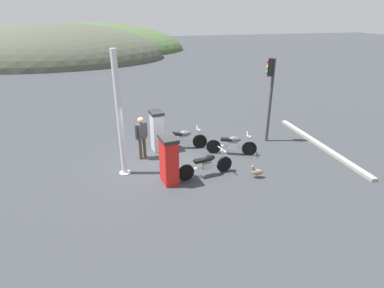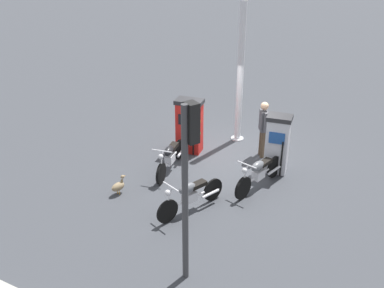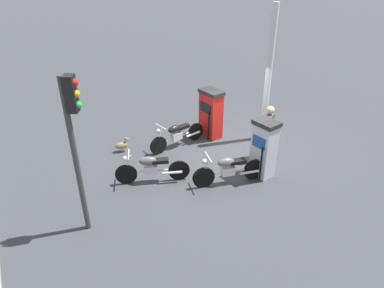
{
  "view_description": "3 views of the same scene",
  "coord_description": "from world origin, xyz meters",
  "views": [
    {
      "loc": [
        -1.42,
        -10.5,
        5.47
      ],
      "look_at": [
        1.19,
        -0.06,
        0.74
      ],
      "focal_mm": 28.8,
      "sensor_mm": 36.0,
      "label": 1
    },
    {
      "loc": [
        10.88,
        4.36,
        6.22
      ],
      "look_at": [
        1.86,
        -0.34,
        1.24
      ],
      "focal_mm": 41.59,
      "sensor_mm": 36.0,
      "label": 2
    },
    {
      "loc": [
        5.85,
        7.6,
        5.57
      ],
      "look_at": [
        1.63,
        0.11,
        0.81
      ],
      "focal_mm": 32.35,
      "sensor_mm": 36.0,
      "label": 3
    }
  ],
  "objects": [
    {
      "name": "fuel_pump_near",
      "position": [
        0.07,
        -1.37,
        0.85
      ],
      "size": [
        0.62,
        0.87,
        1.67
      ],
      "color": "red",
      "rests_on": "ground"
    },
    {
      "name": "attendant_person",
      "position": [
        -0.64,
        0.7,
        0.99
      ],
      "size": [
        0.53,
        0.37,
        1.72
      ],
      "color": "#473828",
      "rests_on": "ground"
    },
    {
      "name": "wandering_duck",
      "position": [
        3.1,
        -1.84,
        0.23
      ],
      "size": [
        0.48,
        0.28,
        0.49
      ],
      "color": "#847051",
      "rests_on": "ground"
    },
    {
      "name": "fuel_pump_far",
      "position": [
        0.07,
        1.37,
        0.86
      ],
      "size": [
        0.59,
        0.73,
        1.69
      ],
      "color": "silver",
      "rests_on": "ground"
    },
    {
      "name": "ground_plane",
      "position": [
        0.0,
        0.0,
        0.0
      ],
      "size": [
        120.0,
        120.0,
        0.0
      ],
      "primitive_type": "plane",
      "color": "#383A3F"
    },
    {
      "name": "motorcycle_near_pump",
      "position": [
        1.42,
        -1.26,
        0.44
      ],
      "size": [
        2.08,
        0.61,
        0.93
      ],
      "color": "black",
      "rests_on": "ground"
    },
    {
      "name": "motorcycle_extra",
      "position": [
        2.93,
        0.16,
        0.47
      ],
      "size": [
        1.92,
        0.93,
        0.94
      ],
      "color": "black",
      "rests_on": "ground"
    },
    {
      "name": "roadside_traffic_light",
      "position": [
        4.89,
        1.16,
        2.49
      ],
      "size": [
        0.39,
        0.31,
        3.63
      ],
      "color": "#38383A",
      "rests_on": "ground"
    },
    {
      "name": "motorcycle_far_pump",
      "position": [
        1.13,
        1.25,
        0.44
      ],
      "size": [
        2.04,
        0.77,
        0.94
      ],
      "color": "black",
      "rests_on": "ground"
    },
    {
      "name": "canopy_support_pole",
      "position": [
        -1.4,
        -0.38,
        2.11
      ],
      "size": [
        0.4,
        0.4,
        4.37
      ],
      "color": "silver",
      "rests_on": "ground"
    }
  ]
}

